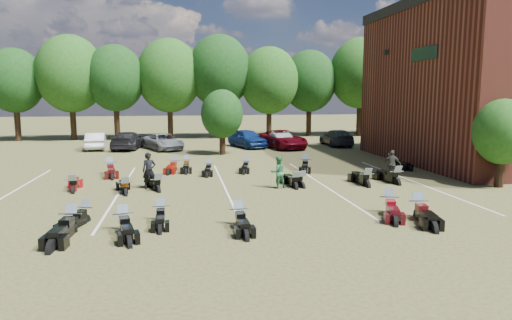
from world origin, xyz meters
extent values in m
plane|color=brown|center=(0.00, 0.00, 0.00)|extent=(160.00, 160.00, 0.00)
imported|color=silver|center=(-12.15, 20.46, 0.70)|extent=(1.96, 4.40, 1.40)
imported|color=gray|center=(-6.59, 19.34, 0.67)|extent=(3.97, 5.27, 1.33)
imported|color=black|center=(-9.51, 20.17, 0.74)|extent=(2.73, 5.30, 1.47)
imported|color=navy|center=(0.52, 19.78, 0.79)|extent=(3.34, 5.03, 1.59)
imported|color=#AFAEAA|center=(3.12, 18.94, 0.67)|extent=(2.01, 4.24, 1.34)
imported|color=#5D0511|center=(3.43, 18.73, 0.77)|extent=(3.83, 6.00, 1.54)
imported|color=#35363A|center=(8.64, 19.95, 0.71)|extent=(2.01, 4.92, 1.43)
imported|color=black|center=(-6.65, 3.38, 0.89)|extent=(0.73, 0.56, 1.78)
imported|color=#2A7141|center=(-0.42, 2.50, 0.79)|extent=(0.87, 0.74, 1.58)
imported|color=#57544A|center=(6.31, 4.09, 0.78)|extent=(0.99, 0.76, 1.56)
cube|color=black|center=(9.35, 12.00, 7.50)|extent=(0.30, 0.40, 0.30)
cube|color=black|center=(9.47, 7.00, 7.00)|extent=(0.06, 3.00, 0.80)
cylinder|color=black|center=(-21.00, 29.00, 2.04)|extent=(0.58, 0.58, 4.08)
ellipsoid|color=#1E4C19|center=(-21.00, 29.00, 6.33)|extent=(6.00, 6.00, 6.90)
cylinder|color=black|center=(-16.00, 29.00, 2.04)|extent=(0.58, 0.58, 4.08)
ellipsoid|color=#1E4C19|center=(-16.00, 29.00, 6.33)|extent=(6.00, 6.00, 6.90)
cylinder|color=black|center=(-11.00, 29.00, 2.04)|extent=(0.57, 0.58, 4.08)
ellipsoid|color=#1E4C19|center=(-11.00, 29.00, 6.33)|extent=(6.00, 6.00, 6.90)
cylinder|color=black|center=(-6.00, 29.00, 2.04)|extent=(0.57, 0.58, 4.08)
ellipsoid|color=#1E4C19|center=(-6.00, 29.00, 6.33)|extent=(6.00, 6.00, 6.90)
cylinder|color=black|center=(-1.00, 29.00, 2.04)|extent=(0.58, 0.58, 4.08)
ellipsoid|color=#1E4C19|center=(-1.00, 29.00, 6.33)|extent=(6.00, 6.00, 6.90)
cylinder|color=black|center=(4.00, 29.00, 2.04)|extent=(0.57, 0.58, 4.08)
ellipsoid|color=#1E4C19|center=(4.00, 29.00, 6.33)|extent=(6.00, 6.00, 6.90)
cylinder|color=black|center=(9.00, 29.00, 2.04)|extent=(0.57, 0.58, 4.08)
ellipsoid|color=#1E4C19|center=(9.00, 29.00, 6.33)|extent=(6.00, 6.00, 6.90)
cylinder|color=black|center=(14.00, 29.00, 2.04)|extent=(0.57, 0.58, 4.08)
ellipsoid|color=#1E4C19|center=(14.00, 29.00, 6.33)|extent=(6.00, 6.00, 6.90)
cylinder|color=black|center=(19.00, 29.00, 2.04)|extent=(0.58, 0.58, 4.08)
ellipsoid|color=#1E4C19|center=(19.00, 29.00, 6.33)|extent=(6.00, 6.00, 6.90)
cylinder|color=black|center=(24.00, 29.00, 2.04)|extent=(0.58, 0.58, 4.08)
ellipsoid|color=#1E4C19|center=(24.00, 29.00, 6.33)|extent=(6.00, 6.00, 6.90)
cylinder|color=black|center=(10.50, 1.00, 0.85)|extent=(0.24, 0.24, 1.71)
sphere|color=#1E4C19|center=(10.50, 1.00, 2.76)|extent=(2.80, 2.80, 2.80)
cylinder|color=black|center=(-2.00, 15.50, 0.95)|extent=(0.24, 0.24, 1.90)
sphere|color=#1E4C19|center=(-2.00, 15.50, 3.10)|extent=(3.20, 3.20, 3.20)
cube|color=silver|center=(-13.00, 3.00, 0.01)|extent=(0.10, 14.00, 0.01)
cube|color=silver|center=(-8.00, 3.00, 0.01)|extent=(0.10, 14.00, 0.01)
cube|color=silver|center=(-3.00, 3.00, 0.01)|extent=(0.10, 14.00, 0.01)
cube|color=silver|center=(2.00, 3.00, 0.01)|extent=(0.10, 14.00, 0.01)
cube|color=silver|center=(7.00, 3.00, 0.01)|extent=(0.10, 14.00, 0.01)
camera|label=1|loc=(-5.02, -19.06, 4.59)|focal=32.00mm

